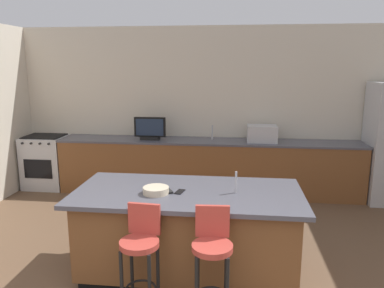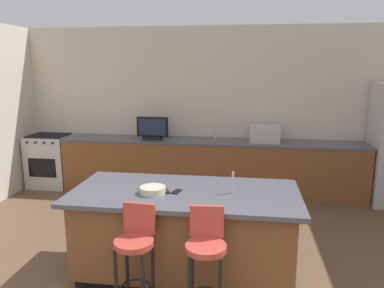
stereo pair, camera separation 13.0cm
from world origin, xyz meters
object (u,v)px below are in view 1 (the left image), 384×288
Objects in this scene: kitchen_island at (188,232)px; fruit_bowl at (156,190)px; microwave at (262,134)px; tv_remote at (169,190)px; bar_stool_left at (141,251)px; cell_phone at (180,192)px; bar_stool_right at (212,256)px; tv_monitor at (150,129)px; range_oven at (46,162)px.

fruit_bowl is at bearing -159.92° from kitchen_island.
microwave reaches higher than tv_remote.
microwave is 2.82m from tv_remote.
bar_stool_left is at bearing -115.62° from kitchen_island.
kitchen_island is 0.49m from tv_remote.
microwave is at bearing 73.79° from bar_stool_left.
cell_phone is (0.25, 0.63, 0.33)m from bar_stool_left.
bar_stool_right is 3.89× the size of fruit_bowl.
kitchen_island is at bearing -109.38° from microwave.
cell_phone is 0.11m from tv_remote.
tv_monitor reaches higher than bar_stool_right.
kitchen_island is 2.30× the size of bar_stool_right.
tv_monitor is at bearing 78.59° from tv_remote.
microwave is 2.82× the size of tv_remote.
cell_phone is (2.80, -2.60, 0.44)m from range_oven.
bar_stool_left is 0.97× the size of bar_stool_right.
tv_monitor is at bearing 105.82° from bar_stool_left.
bar_stool_left is 0.75m from cell_phone.
tv_monitor reaches higher than microwave.
tv_remote is at bearing 121.72° from bar_stool_right.
range_oven is 3.66× the size of fruit_bowl.
bar_stool_left reaches higher than range_oven.
bar_stool_right reaches higher than bar_stool_left.
microwave is at bearing 1.60° from tv_monitor.
range_oven is at bearing 178.48° from tv_monitor.
fruit_bowl is at bearing 130.92° from bar_stool_right.
bar_stool_right reaches higher than tv_remote.
tv_monitor is 2.67m from tv_remote.
tv_monitor is 3.29m from bar_stool_left.
kitchen_island is at bearing -41.70° from range_oven.
tv_monitor is at bearing 107.74° from bar_stool_right.
bar_stool_left is 5.72× the size of tv_remote.
tv_remote is (0.13, 0.64, 0.34)m from bar_stool_left.
bar_stool_left is 0.67m from fruit_bowl.
kitchen_island is at bearing -17.55° from tv_remote.
bar_stool_left is (-1.22, -3.24, -0.47)m from microwave.
bar_stool_left is 3.78× the size of fruit_bowl.
microwave is at bearing 76.07° from bar_stool_right.
tv_remote is at bearing -169.30° from kitchen_island.
kitchen_island is 8.94× the size of fruit_bowl.
bar_stool_right reaches higher than range_oven.
cell_phone is at bearing -151.04° from kitchen_island.
fruit_bowl is at bearing -75.94° from tv_monitor.
bar_stool_left reaches higher than kitchen_island.
bar_stool_right is (0.62, -0.05, 0.02)m from bar_stool_left.
fruit_bowl is (2.57, -2.67, 0.47)m from range_oven.
kitchen_island is at bearing 41.31° from cell_phone.
bar_stool_right is 0.90m from tv_remote.
cell_phone is at bearing 73.13° from bar_stool_left.
microwave reaches higher than bar_stool_right.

